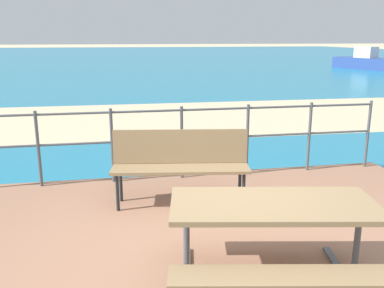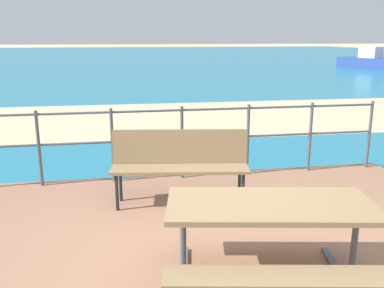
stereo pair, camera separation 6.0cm
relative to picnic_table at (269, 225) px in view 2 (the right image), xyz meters
The scene contains 8 objects.
ground_plane 0.85m from the picnic_table, 116.86° to the left, with size 240.00×240.00×0.00m, color beige.
patio_paving 0.82m from the picnic_table, 116.86° to the left, with size 6.40×5.20×0.06m, color #996B51.
sea_water 40.49m from the picnic_table, 90.35° to the left, with size 90.00×90.00×0.01m, color teal.
beach_strip 7.83m from the picnic_table, 91.81° to the left, with size 54.00×4.90×0.01m, color beige.
picnic_table is the anchor object (origin of this frame).
park_bench 2.03m from the picnic_table, 101.73° to the left, with size 1.69×0.65×0.91m.
railing_fence 2.93m from the picnic_table, 94.83° to the left, with size 5.94×0.04×1.05m.
boat_near 26.70m from the picnic_table, 55.30° to the left, with size 2.81×5.67×1.43m.
Camera 2 is at (-0.86, -3.31, 2.06)m, focal length 38.95 mm.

